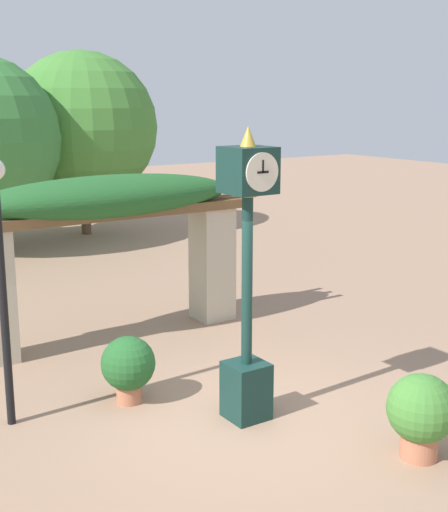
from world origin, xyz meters
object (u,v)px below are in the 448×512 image
(lamp_post, at_px, (0,260))
(potted_plant_near_right, at_px, (128,365))
(pedestal_clock, at_px, (247,281))
(potted_plant_near_left, at_px, (421,412))

(lamp_post, bearing_deg, potted_plant_near_right, -8.84)
(potted_plant_near_right, bearing_deg, pedestal_clock, -50.40)
(potted_plant_near_right, bearing_deg, lamp_post, 171.16)
(potted_plant_near_right, relative_size, lamp_post, 0.28)
(pedestal_clock, xyz_separation_m, potted_plant_near_left, (1.01, -1.90, -1.21))
(potted_plant_near_left, bearing_deg, potted_plant_near_right, 122.92)
(pedestal_clock, xyz_separation_m, lamp_post, (-2.50, 1.46, 0.31))
(lamp_post, bearing_deg, potted_plant_near_left, -43.72)
(pedestal_clock, xyz_separation_m, potted_plant_near_right, (-1.01, 1.23, -1.25))
(potted_plant_near_left, distance_m, lamp_post, 5.09)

